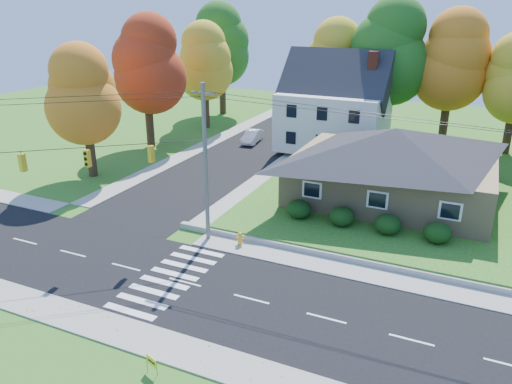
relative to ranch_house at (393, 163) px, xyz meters
The scene contains 20 objects.
ground 18.18m from the ranch_house, 116.57° to the right, with size 120.00×120.00×0.00m, color #3D7923.
road_main 18.18m from the ranch_house, 116.57° to the right, with size 90.00×8.00×0.02m, color black.
road_cross 19.15m from the ranch_house, 147.99° to the left, with size 8.00×44.00×0.02m, color black.
sidewalk_north 13.98m from the ranch_house, 126.03° to the right, with size 90.00×2.00×0.08m, color #9C9A90.
sidewalk_south 22.70m from the ranch_house, 110.85° to the right, with size 90.00×2.00×0.08m, color #9C9A90.
lawn 7.69m from the ranch_house, 45.00° to the left, with size 30.00×30.00×0.50m, color #3D7923.
ranch_house is the anchor object (origin of this frame).
colonial_house 14.46m from the ranch_house, 123.55° to the left, with size 10.40×8.40×9.60m.
hedge_row 6.57m from the ranch_house, 94.61° to the right, with size 10.70×1.70×1.27m.
traffic_infrastructure 16.87m from the ranch_house, 119.09° to the right, with size 38.10×10.66×10.00m.
tree_lot_0 21.20m from the ranch_house, 119.05° to the left, with size 6.72×6.72×12.51m.
tree_lot_1 18.58m from the ranch_house, 103.24° to the left, with size 7.84×7.84×14.60m.
tree_lot_2 18.99m from the ranch_house, 83.66° to the left, with size 7.28×7.28×13.56m.
tree_west_0 25.61m from the ranch_house, behind, with size 6.16×6.16×11.47m.
tree_west_1 27.18m from the ranch_house, 167.01° to the left, with size 7.28×7.28×13.56m.
tree_west_2 30.03m from the ranch_house, 147.38° to the left, with size 6.72×6.72×12.51m.
tree_west_3 36.60m from the ranch_house, 138.37° to the left, with size 7.84×7.84×14.60m.
white_car 20.79m from the ranch_house, 145.08° to the left, with size 1.43×4.09×1.35m, color silver.
fire_hydrant 13.29m from the ranch_house, 123.83° to the right, with size 0.52×0.41×0.92m.
yard_sign 23.44m from the ranch_house, 103.38° to the right, with size 0.63×0.25×0.83m.
Camera 1 is at (13.36, -19.92, 14.31)m, focal length 35.00 mm.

